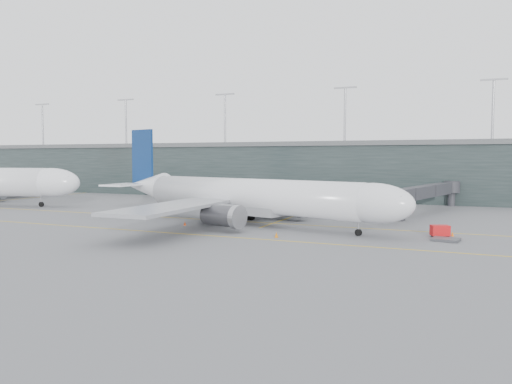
% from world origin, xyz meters
% --- Properties ---
extents(ground, '(320.00, 320.00, 0.00)m').
position_xyz_m(ground, '(0.00, 0.00, 0.00)').
color(ground, slate).
rests_on(ground, ground).
extents(taxiline_a, '(160.00, 0.25, 0.02)m').
position_xyz_m(taxiline_a, '(0.00, -4.00, 0.01)').
color(taxiline_a, gold).
rests_on(taxiline_a, ground).
extents(taxiline_b, '(160.00, 0.25, 0.02)m').
position_xyz_m(taxiline_b, '(0.00, -20.00, 0.01)').
color(taxiline_b, gold).
rests_on(taxiline_b, ground).
extents(taxiline_lead_main, '(0.25, 60.00, 0.02)m').
position_xyz_m(taxiline_lead_main, '(5.00, 20.00, 0.01)').
color(taxiline_lead_main, gold).
rests_on(taxiline_lead_main, ground).
extents(taxiline_lead_adj, '(0.25, 60.00, 0.02)m').
position_xyz_m(taxiline_lead_adj, '(-75.00, 20.00, 0.01)').
color(taxiline_lead_adj, gold).
rests_on(taxiline_lead_adj, ground).
extents(terminal, '(240.00, 36.00, 29.00)m').
position_xyz_m(terminal, '(-0.00, 58.00, 7.62)').
color(terminal, '#1D2726').
rests_on(terminal, ground).
extents(main_aircraft, '(58.21, 53.59, 16.56)m').
position_xyz_m(main_aircraft, '(1.37, -6.69, 4.65)').
color(main_aircraft, silver).
rests_on(main_aircraft, ground).
extents(jet_bridge, '(11.42, 44.06, 5.70)m').
position_xyz_m(jet_bridge, '(25.73, 20.84, 4.27)').
color(jet_bridge, '#2E2E34').
rests_on(jet_bridge, ground).
extents(gse_cart, '(2.83, 2.35, 1.65)m').
position_xyz_m(gse_cart, '(31.65, -8.43, 0.92)').
color(gse_cart, red).
rests_on(gse_cart, ground).
extents(baggage_dolly, '(3.81, 3.26, 0.34)m').
position_xyz_m(baggage_dolly, '(32.54, -11.58, 0.20)').
color(baggage_dolly, '#3B3C40').
rests_on(baggage_dolly, ground).
extents(uld_a, '(2.46, 2.19, 1.87)m').
position_xyz_m(uld_a, '(-4.12, 10.99, 0.98)').
color(uld_a, '#37373C').
rests_on(uld_a, ground).
extents(uld_b, '(2.21, 1.94, 1.71)m').
position_xyz_m(uld_b, '(-1.73, 11.01, 0.90)').
color(uld_b, '#37373C').
rests_on(uld_b, ground).
extents(uld_c, '(1.96, 1.59, 1.75)m').
position_xyz_m(uld_c, '(-1.15, 10.23, 0.92)').
color(uld_c, '#37373C').
rests_on(uld_c, ground).
extents(cone_nose, '(0.43, 0.43, 0.68)m').
position_xyz_m(cone_nose, '(33.25, -7.08, 0.34)').
color(cone_nose, orange).
rests_on(cone_nose, ground).
extents(cone_wing_stbd, '(0.51, 0.51, 0.80)m').
position_xyz_m(cone_wing_stbd, '(10.81, -17.83, 0.40)').
color(cone_wing_stbd, '#CA6B0B').
rests_on(cone_wing_stbd, ground).
extents(cone_wing_port, '(0.49, 0.49, 0.78)m').
position_xyz_m(cone_wing_port, '(10.44, 11.51, 0.39)').
color(cone_wing_port, '#CC4C0B').
rests_on(cone_wing_port, ground).
extents(cone_tail, '(0.43, 0.43, 0.69)m').
position_xyz_m(cone_tail, '(-7.32, -12.10, 0.34)').
color(cone_tail, '#EF470D').
rests_on(cone_tail, ground).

